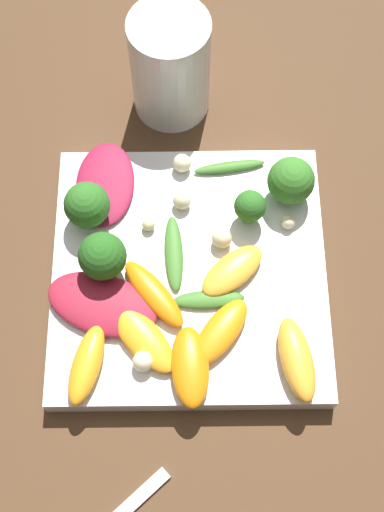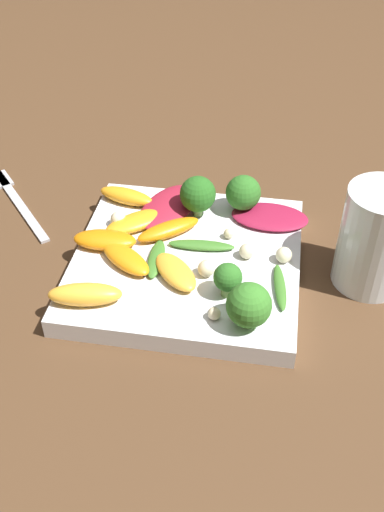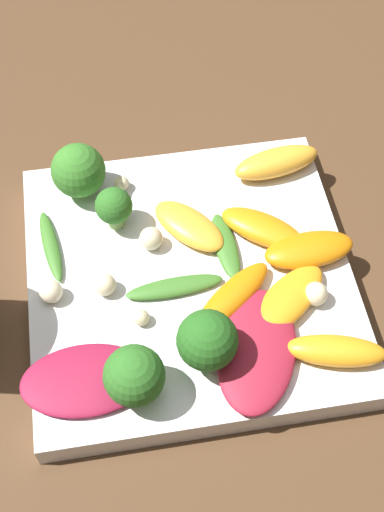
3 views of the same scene
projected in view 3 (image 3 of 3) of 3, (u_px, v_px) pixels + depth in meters
name	position (u px, v px, depth m)	size (l,w,h in m)	color
ground_plane	(190.00, 288.00, 0.56)	(2.40, 2.40, 0.00)	#4C331E
plate	(190.00, 280.00, 0.55)	(0.25, 0.25, 0.02)	white
radicchio_leaf_0	(257.00, 350.00, 0.50)	(0.08, 0.11, 0.01)	maroon
radicchio_leaf_1	(85.00, 380.00, 0.49)	(0.09, 0.06, 0.01)	maroon
orange_segment_0	(232.00, 297.00, 0.52)	(0.07, 0.07, 0.02)	orange
orange_segment_1	(309.00, 251.00, 0.54)	(0.07, 0.04, 0.02)	orange
orange_segment_2	(336.00, 351.00, 0.50)	(0.07, 0.04, 0.02)	orange
orange_segment_3	(276.00, 162.00, 0.59)	(0.08, 0.04, 0.02)	#FCAD33
orange_segment_4	(189.00, 226.00, 0.56)	(0.07, 0.07, 0.01)	#FCAD33
orange_segment_5	(286.00, 301.00, 0.52)	(0.08, 0.08, 0.01)	orange
orange_segment_6	(263.00, 229.00, 0.56)	(0.07, 0.06, 0.02)	orange
broccoli_floret_0	(134.00, 376.00, 0.47)	(0.04, 0.04, 0.05)	#84AD5B
broccoli_floret_1	(207.00, 341.00, 0.48)	(0.04, 0.04, 0.05)	#7A9E51
broccoli_floret_2	(114.00, 207.00, 0.55)	(0.03, 0.03, 0.04)	#7A9E51
broccoli_floret_3	(78.00, 171.00, 0.57)	(0.04, 0.04, 0.05)	#84AD5B
arugula_sprig_0	(174.00, 287.00, 0.53)	(0.07, 0.02, 0.01)	#3D7528
arugula_sprig_1	(226.00, 246.00, 0.55)	(0.02, 0.06, 0.01)	#3D7528
arugula_sprig_2	(51.00, 246.00, 0.55)	(0.02, 0.07, 0.01)	#3D7528
macadamia_nut_0	(151.00, 239.00, 0.55)	(0.02, 0.02, 0.02)	beige
macadamia_nut_1	(105.00, 285.00, 0.53)	(0.02, 0.02, 0.02)	beige
macadamia_nut_2	(141.00, 318.00, 0.52)	(0.01, 0.01, 0.01)	beige
macadamia_nut_3	(51.00, 291.00, 0.52)	(0.02, 0.02, 0.02)	beige
macadamia_nut_4	(316.00, 294.00, 0.52)	(0.02, 0.02, 0.02)	beige
macadamia_nut_5	(121.00, 183.00, 0.59)	(0.01, 0.01, 0.01)	beige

